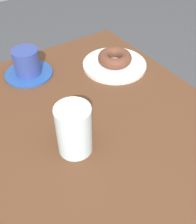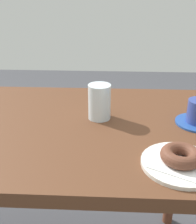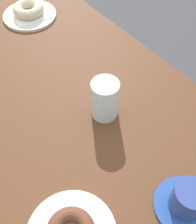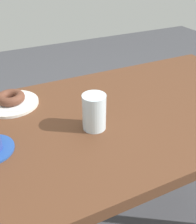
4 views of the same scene
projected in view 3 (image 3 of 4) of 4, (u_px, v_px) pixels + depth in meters
The scene contains 7 objects.
ground_plane at pixel (73, 182), 1.46m from camera, with size 6.00×6.00×0.00m, color #434349.
table at pixel (60, 101), 0.96m from camera, with size 1.21×0.69×0.71m.
plate_sugar_ring at pixel (30, 15), 1.12m from camera, with size 0.20×0.20×0.01m, color silver.
napkin_sugar_ring at pixel (29, 14), 1.11m from camera, with size 0.13×0.13×0.00m, color white.
donut_sugar_ring at pixel (28, 9), 1.09m from camera, with size 0.12×0.12×0.04m, color beige.
water_glass at pixel (105, 99), 0.79m from camera, with size 0.08×0.08×0.12m, color silver.
coffee_cup at pixel (188, 200), 0.64m from camera, with size 0.14×0.14×0.08m.
Camera 3 is at (0.56, -0.28, 1.37)m, focal length 46.53 mm.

